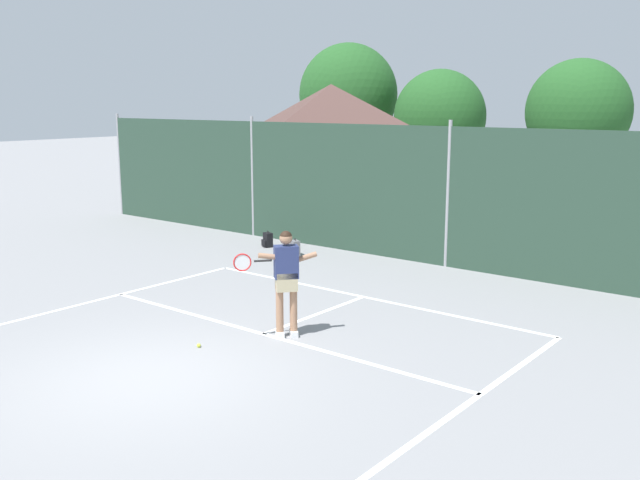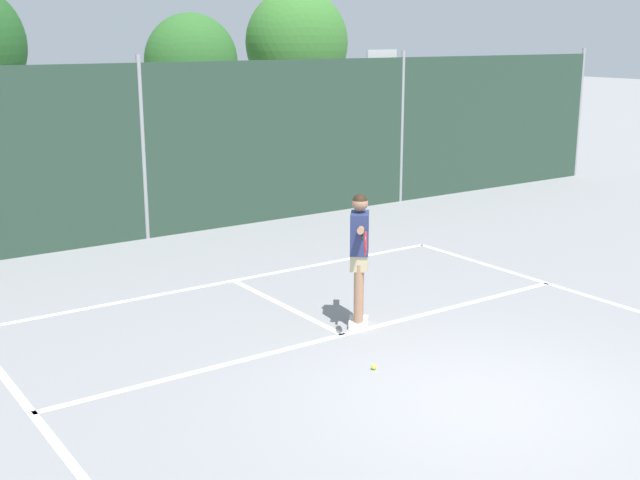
# 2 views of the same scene
# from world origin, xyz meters

# --- Properties ---
(ground_plane) EXTENTS (120.00, 120.00, 0.00)m
(ground_plane) POSITION_xyz_m (0.00, 0.00, 0.00)
(ground_plane) COLOR gray
(court_markings) EXTENTS (8.30, 11.10, 0.01)m
(court_markings) POSITION_xyz_m (0.00, 0.65, 0.00)
(court_markings) COLOR white
(court_markings) RESTS_ON ground
(chainlink_fence) EXTENTS (26.09, 0.09, 3.55)m
(chainlink_fence) POSITION_xyz_m (0.00, 9.00, 1.70)
(chainlink_fence) COLOR #284233
(chainlink_fence) RESTS_ON ground
(basketball_hoop) EXTENTS (0.90, 0.67, 3.55)m
(basketball_hoop) POSITION_xyz_m (6.76, 10.16, 2.31)
(basketball_hoop) COLOR #284CB2
(basketball_hoop) RESTS_ON ground
(tennis_player) EXTENTS (0.88, 1.21, 1.85)m
(tennis_player) POSITION_xyz_m (0.39, 2.63, 1.11)
(tennis_player) COLOR silver
(tennis_player) RESTS_ON ground
(tennis_ball) EXTENTS (0.07, 0.07, 0.07)m
(tennis_ball) POSITION_xyz_m (-0.38, 1.32, 0.03)
(tennis_ball) COLOR #CCE033
(tennis_ball) RESTS_ON ground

